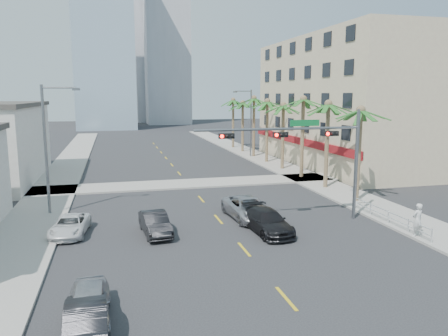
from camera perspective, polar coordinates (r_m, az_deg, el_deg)
name	(u,v)px	position (r m, az deg, el deg)	size (l,w,h in m)	color
ground	(269,279)	(20.68, 5.96, -14.23)	(260.00, 260.00, 0.00)	#262628
sidewalk_right	(315,182)	(42.89, 11.84, -1.75)	(4.00, 120.00, 0.15)	gray
sidewalk_left	(50,196)	(38.99, -21.82, -3.36)	(4.00, 120.00, 0.15)	gray
sidewalk_cross	(189,184)	(41.12, -4.64, -2.06)	(80.00, 4.00, 0.15)	gray
building_right	(356,102)	(55.67, 16.91, 8.28)	(15.25, 28.00, 15.00)	tan
tower_far_left	(103,29)	(113.83, -15.48, 17.12)	(14.00, 14.00, 48.00)	#99B2C6
tower_far_right	(166,17)	(130.50, -7.56, 19.02)	(12.00, 12.00, 60.00)	#ADADB2
tower_far_center	(122,53)	(143.34, -13.14, 14.37)	(16.00, 16.00, 42.00)	#ADADB2
traffic_signal_mast	(313,146)	(28.72, 11.53, 2.84)	(11.12, 0.54, 7.20)	slate
palm_tree_0	(361,111)	(34.90, 17.43, 7.08)	(4.80, 4.80, 7.80)	brown
palm_tree_1	(328,105)	(39.42, 13.48, 7.99)	(4.80, 4.80, 8.16)	brown
palm_tree_2	(303,100)	(44.09, 10.33, 8.68)	(4.80, 4.80, 8.52)	brown
palm_tree_3	(283,106)	(48.88, 7.76, 8.00)	(4.80, 4.80, 7.80)	brown
palm_tree_4	(267,102)	(53.73, 5.68, 8.54)	(4.80, 4.80, 8.16)	brown
palm_tree_5	(254,99)	(58.64, 3.94, 8.99)	(4.80, 4.80, 8.52)	brown
palm_tree_6	(243,104)	(63.62, 2.46, 8.41)	(4.80, 4.80, 7.80)	brown
palm_tree_7	(233,101)	(68.61, 1.21, 8.79)	(4.80, 4.80, 8.16)	brown
streetlight_left	(48,143)	(32.19, -21.95, 3.03)	(2.55, 0.25, 9.00)	slate
streetlight_right	(249,120)	(58.55, 3.35, 6.33)	(2.55, 0.25, 9.00)	slate
guardrail	(388,215)	(30.14, 20.68, -5.79)	(0.08, 8.08, 1.00)	silver
car_parked_near	(89,304)	(17.69, -17.26, -16.55)	(1.56, 3.89, 1.32)	#B7B8BC
car_parked_mid	(86,328)	(16.11, -17.59, -19.29)	(1.41, 4.05, 1.33)	black
car_parked_far	(70,225)	(27.94, -19.46, -7.09)	(1.93, 4.19, 1.16)	silver
car_lane_left	(155,223)	(26.77, -8.98, -7.17)	(1.42, 4.08, 1.35)	black
car_lane_center	(248,208)	(29.71, 3.19, -5.26)	(2.45, 5.31, 1.48)	#B1B1B6
car_lane_right	(267,221)	(26.91, 5.69, -6.96)	(1.95, 4.81, 1.40)	black
pedestrian	(417,220)	(27.91, 23.95, -6.21)	(0.72, 0.47, 1.97)	silver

